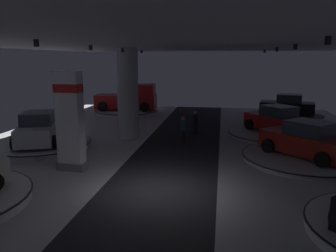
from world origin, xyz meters
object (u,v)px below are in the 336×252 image
display_platform_deep_right (286,116)px  visitor_walking_near (195,121)px  display_platform_deep_left (126,111)px  pickup_truck_deep_left (130,99)px  display_car_deep_right (287,106)px  brand_sign_pylon (70,120)px  display_car_far_right (277,120)px  display_platform_mid_left (40,145)px  display_car_mid_left (39,129)px  visitor_walking_far (183,128)px  display_platform_far_right (276,133)px  display_car_mid_right (307,140)px  column_left (128,93)px  display_platform_mid_right (305,158)px

display_platform_deep_right → visitor_walking_near: size_ratio=3.78×
display_platform_deep_left → visitor_walking_near: 10.46m
pickup_truck_deep_left → display_car_deep_right: (13.46, -0.51, -0.20)m
brand_sign_pylon → display_car_far_right: 13.09m
display_platform_mid_left → display_car_mid_left: display_car_mid_left is taller
display_car_mid_left → visitor_walking_far: bearing=17.1°
display_platform_deep_right → display_car_mid_left: 19.28m
display_platform_far_right → display_car_mid_right: size_ratio=1.42×
brand_sign_pylon → display_platform_deep_right: brand_sign_pylon is taller
display_car_mid_right → visitor_walking_near: 7.42m
column_left → visitor_walking_near: column_left is taller
display_platform_far_right → display_platform_mid_right: size_ratio=1.01×
visitor_walking_near → visitor_walking_far: bearing=-102.7°
display_platform_deep_left → display_platform_mid_left: size_ratio=1.04×
display_platform_deep_right → display_platform_mid_left: 19.25m
brand_sign_pylon → display_car_mid_right: size_ratio=1.02×
display_platform_deep_right → display_platform_mid_left: size_ratio=1.10×
display_platform_deep_right → display_car_deep_right: 0.88m
display_car_far_right → display_car_deep_right: display_car_deep_right is taller
display_car_far_right → display_platform_deep_left: bearing=148.9°
pickup_truck_deep_left → visitor_walking_near: bearing=-50.5°
display_platform_deep_left → visitor_walking_far: visitor_walking_far is taller
visitor_walking_far → display_platform_mid_left: bearing=-163.2°
display_platform_mid_left → visitor_walking_near: size_ratio=3.43×
display_platform_deep_left → visitor_walking_far: 11.99m
display_platform_far_right → display_platform_mid_right: display_platform_mid_right is taller
display_car_deep_right → visitor_walking_far: display_car_deep_right is taller
display_platform_mid_right → visitor_walking_near: 7.43m
display_platform_deep_right → display_platform_mid_left: display_platform_mid_left is taller
brand_sign_pylon → display_car_mid_right: brand_sign_pylon is taller
pickup_truck_deep_left → display_platform_mid_right: 17.59m
display_platform_deep_right → visitor_walking_far: 12.22m
display_platform_far_right → display_car_mid_right: bearing=-83.7°
display_car_deep_right → display_platform_mid_right: size_ratio=0.75×
display_car_mid_left → visitor_walking_near: size_ratio=2.87×
display_car_far_right → visitor_walking_far: bearing=-152.5°
pickup_truck_deep_left → display_car_deep_right: bearing=-2.2°
column_left → display_car_mid_right: 10.51m
display_car_mid_right → visitor_walking_far: size_ratio=2.67×
pickup_truck_deep_left → display_platform_deep_right: bearing=-2.1°
display_platform_mid_right → display_car_mid_right: size_ratio=1.41×
display_car_deep_right → pickup_truck_deep_left: bearing=177.8°
display_platform_mid_left → brand_sign_pylon: bearing=-43.4°
display_platform_far_right → display_platform_deep_left: (-11.95, 7.19, 0.04)m
display_platform_far_right → display_platform_mid_right: (0.58, -5.41, 0.01)m
display_platform_mid_right → display_car_mid_left: (-13.83, 0.10, 0.96)m
column_left → brand_sign_pylon: 6.53m
display_platform_far_right → pickup_truck_deep_left: pickup_truck_deep_left is taller
display_car_deep_right → visitor_walking_near: size_ratio=2.81×
pickup_truck_deep_left → visitor_walking_far: size_ratio=3.41×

